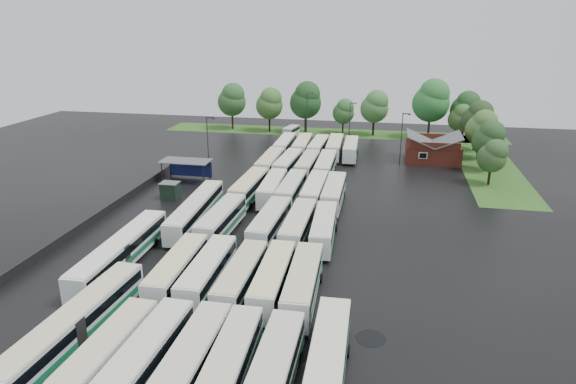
% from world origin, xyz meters
% --- Properties ---
extents(ground, '(160.00, 160.00, 0.00)m').
position_xyz_m(ground, '(0.00, 0.00, 0.00)').
color(ground, black).
rests_on(ground, ground).
extents(brick_building, '(10.07, 8.60, 5.39)m').
position_xyz_m(brick_building, '(24.00, 42.77, 1.87)').
color(brick_building, brown).
rests_on(brick_building, ground).
extents(wash_shed, '(8.20, 4.20, 3.58)m').
position_xyz_m(wash_shed, '(-17.20, 22.02, 2.99)').
color(wash_shed, '#2D2D30').
rests_on(wash_shed, ground).
extents(utility_hut, '(2.70, 2.20, 2.62)m').
position_xyz_m(utility_hut, '(-16.20, 12.60, 1.32)').
color(utility_hut, black).
rests_on(utility_hut, ground).
extents(grass_strip_north, '(80.00, 10.00, 0.01)m').
position_xyz_m(grass_strip_north, '(2.00, 64.80, 0.01)').
color(grass_strip_north, '#2E5B1B').
rests_on(grass_strip_north, ground).
extents(grass_strip_east, '(10.00, 50.00, 0.01)m').
position_xyz_m(grass_strip_east, '(34.00, 42.80, 0.01)').
color(grass_strip_east, '#2E5B1B').
rests_on(grass_strip_east, ground).
extents(west_fence, '(0.10, 50.00, 1.20)m').
position_xyz_m(west_fence, '(-22.20, 8.00, 0.60)').
color(west_fence, '#2D2D30').
rests_on(west_fence, ground).
extents(bus_r0c0, '(2.89, 12.10, 3.35)m').
position_xyz_m(bus_r0c0, '(-4.32, -26.32, 1.84)').
color(bus_r0c0, silver).
rests_on(bus_r0c0, ground).
extents(bus_r0c1, '(2.96, 12.56, 3.48)m').
position_xyz_m(bus_r0c1, '(-1.25, -26.20, 1.91)').
color(bus_r0c1, silver).
rests_on(bus_r0c1, ground).
extents(bus_r0c2, '(2.70, 12.34, 3.43)m').
position_xyz_m(bus_r0c2, '(2.20, -25.90, 1.89)').
color(bus_r0c2, silver).
rests_on(bus_r0c2, ground).
extents(bus_r0c3, '(3.02, 12.14, 3.35)m').
position_xyz_m(bus_r0c3, '(5.08, -25.69, 1.84)').
color(bus_r0c3, silver).
rests_on(bus_r0c3, ground).
extents(bus_r0c4, '(2.77, 12.50, 3.47)m').
position_xyz_m(bus_r0c4, '(8.42, -26.17, 1.91)').
color(bus_r0c4, silver).
rests_on(bus_r0c4, ground).
extents(bus_r1c0, '(2.94, 12.20, 3.38)m').
position_xyz_m(bus_r1c0, '(-4.56, -12.31, 1.86)').
color(bus_r1c0, silver).
rests_on(bus_r1c0, ground).
extents(bus_r1c1, '(2.83, 12.26, 3.40)m').
position_xyz_m(bus_r1c1, '(-1.40, -12.25, 1.87)').
color(bus_r1c1, silver).
rests_on(bus_r1c1, ground).
extents(bus_r1c2, '(2.55, 11.95, 3.33)m').
position_xyz_m(bus_r1c2, '(2.15, -12.57, 1.83)').
color(bus_r1c2, silver).
rests_on(bus_r1c2, ground).
extents(bus_r1c3, '(2.95, 12.28, 3.40)m').
position_xyz_m(bus_r1c3, '(5.31, -12.37, 1.87)').
color(bus_r1c3, silver).
rests_on(bus_r1c3, ground).
extents(bus_r1c4, '(3.14, 12.61, 3.48)m').
position_xyz_m(bus_r1c4, '(8.32, -12.71, 1.92)').
color(bus_r1c4, silver).
rests_on(bus_r1c4, ground).
extents(bus_r2c0, '(2.95, 12.52, 3.47)m').
position_xyz_m(bus_r2c0, '(-4.41, 1.23, 1.91)').
color(bus_r2c0, silver).
rests_on(bus_r2c0, ground).
extents(bus_r2c2, '(3.00, 12.55, 3.47)m').
position_xyz_m(bus_r2c2, '(1.83, 1.29, 1.91)').
color(bus_r2c2, silver).
rests_on(bus_r2c2, ground).
extents(bus_r2c3, '(2.68, 12.40, 3.45)m').
position_xyz_m(bus_r2c3, '(5.37, 1.25, 1.90)').
color(bus_r2c3, silver).
rests_on(bus_r2c3, ground).
extents(bus_r2c4, '(3.11, 12.00, 3.31)m').
position_xyz_m(bus_r2c4, '(8.49, 1.32, 1.82)').
color(bus_r2c4, silver).
rests_on(bus_r2c4, ground).
extents(bus_r3c0, '(2.98, 12.56, 3.48)m').
position_xyz_m(bus_r3c0, '(-4.43, 14.64, 1.91)').
color(bus_r3c0, silver).
rests_on(bus_r3c0, ground).
extents(bus_r3c1, '(2.96, 12.02, 3.32)m').
position_xyz_m(bus_r3c1, '(-1.01, 15.10, 1.83)').
color(bus_r3c1, silver).
rests_on(bus_r3c1, ground).
extents(bus_r3c2, '(2.64, 12.14, 3.38)m').
position_xyz_m(bus_r3c2, '(1.91, 15.00, 1.86)').
color(bus_r3c2, silver).
rests_on(bus_r3c2, ground).
extents(bus_r3c3, '(2.69, 12.38, 3.44)m').
position_xyz_m(bus_r3c3, '(5.39, 14.86, 1.89)').
color(bus_r3c3, silver).
rests_on(bus_r3c3, ground).
extents(bus_r3c4, '(2.74, 12.34, 3.43)m').
position_xyz_m(bus_r3c4, '(8.23, 14.58, 1.88)').
color(bus_r3c4, silver).
rests_on(bus_r3c4, ground).
extents(bus_r4c0, '(2.70, 12.51, 3.48)m').
position_xyz_m(bus_r4c0, '(-4.43, 28.46, 1.91)').
color(bus_r4c0, silver).
rests_on(bus_r4c0, ground).
extents(bus_r4c1, '(3.11, 12.26, 3.38)m').
position_xyz_m(bus_r4c1, '(-1.27, 28.58, 1.86)').
color(bus_r4c1, silver).
rests_on(bus_r4c1, ground).
extents(bus_r4c2, '(2.70, 11.97, 3.32)m').
position_xyz_m(bus_r4c2, '(2.15, 28.67, 1.83)').
color(bus_r4c2, silver).
rests_on(bus_r4c2, ground).
extents(bus_r4c3, '(2.87, 12.55, 3.48)m').
position_xyz_m(bus_r4c3, '(5.33, 28.26, 1.91)').
color(bus_r4c3, silver).
rests_on(bus_r4c3, ground).
extents(bus_r5c0, '(2.73, 12.05, 3.34)m').
position_xyz_m(bus_r5c0, '(-4.60, 42.19, 1.84)').
color(bus_r5c0, silver).
rests_on(bus_r5c0, ground).
extents(bus_r5c1, '(3.02, 12.33, 3.41)m').
position_xyz_m(bus_r5c1, '(-1.04, 42.03, 1.87)').
color(bus_r5c1, silver).
rests_on(bus_r5c1, ground).
extents(bus_r5c2, '(2.84, 11.96, 3.31)m').
position_xyz_m(bus_r5c2, '(2.16, 41.80, 1.82)').
color(bus_r5c2, silver).
rests_on(bus_r5c2, ground).
extents(bus_r5c3, '(3.05, 12.54, 3.47)m').
position_xyz_m(bus_r5c3, '(5.35, 42.33, 1.91)').
color(bus_r5c3, silver).
rests_on(bus_r5c3, ground).
extents(bus_r5c4, '(2.88, 11.97, 3.31)m').
position_xyz_m(bus_r5c4, '(8.52, 41.84, 1.82)').
color(bus_r5c4, silver).
rests_on(bus_r5c4, ground).
extents(artic_bus_west_a, '(3.42, 18.04, 3.33)m').
position_xyz_m(artic_bus_west_a, '(-8.98, -23.22, 1.85)').
color(artic_bus_west_a, silver).
rests_on(artic_bus_west_a, ground).
extents(artic_bus_west_b, '(3.33, 17.95, 3.31)m').
position_xyz_m(artic_bus_west_b, '(-8.91, 4.19, 1.84)').
color(artic_bus_west_b, silver).
rests_on(artic_bus_west_b, ground).
extents(artic_bus_west_c, '(2.80, 18.32, 3.39)m').
position_xyz_m(artic_bus_west_c, '(-12.21, -9.56, 1.88)').
color(artic_bus_west_c, silver).
rests_on(artic_bus_west_c, ground).
extents(artic_bus_east, '(3.07, 18.52, 3.43)m').
position_xyz_m(artic_bus_east, '(12.12, -26.38, 1.90)').
color(artic_bus_east, silver).
rests_on(artic_bus_east, ground).
extents(minibus, '(3.09, 6.14, 2.56)m').
position_xyz_m(minibus, '(-6.24, 57.60, 1.42)').
color(minibus, silver).
rests_on(minibus, ground).
extents(tree_north_0, '(6.83, 6.83, 11.31)m').
position_xyz_m(tree_north_0, '(-22.13, 64.41, 7.28)').
color(tree_north_0, black).
rests_on(tree_north_0, ground).
extents(tree_north_1, '(6.40, 6.40, 10.60)m').
position_xyz_m(tree_north_1, '(-12.51, 63.28, 6.82)').
color(tree_north_1, black).
rests_on(tree_north_1, ground).
extents(tree_north_2, '(7.39, 7.39, 12.24)m').
position_xyz_m(tree_north_2, '(-3.77, 63.20, 7.88)').
color(tree_north_2, black).
rests_on(tree_north_2, ground).
extents(tree_north_3, '(5.04, 5.04, 8.35)m').
position_xyz_m(tree_north_3, '(5.05, 64.08, 5.37)').
color(tree_north_3, '#2F2217').
rests_on(tree_north_3, ground).
extents(tree_north_4, '(6.41, 6.41, 10.62)m').
position_xyz_m(tree_north_4, '(12.21, 63.65, 6.83)').
color(tree_north_4, black).
rests_on(tree_north_4, ground).
extents(tree_north_5, '(8.19, 8.19, 13.56)m').
position_xyz_m(tree_north_5, '(24.58, 62.47, 8.73)').
color(tree_north_5, '#312414').
rests_on(tree_north_5, ground).
extents(tree_north_6, '(6.57, 6.57, 10.88)m').
position_xyz_m(tree_north_6, '(32.20, 63.98, 7.00)').
color(tree_north_6, '#332014').
rests_on(tree_north_6, ground).
extents(tree_east_0, '(4.69, 4.66, 7.72)m').
position_xyz_m(tree_east_0, '(32.25, 29.18, 4.96)').
color(tree_east_0, black).
rests_on(tree_east_0, ground).
extents(tree_east_1, '(5.57, 5.57, 9.23)m').
position_xyz_m(tree_east_1, '(32.93, 37.50, 5.94)').
color(tree_east_1, black).
rests_on(tree_east_1, ground).
extents(tree_east_2, '(5.84, 5.84, 9.68)m').
position_xyz_m(tree_east_2, '(32.97, 46.08, 6.22)').
color(tree_east_2, black).
rests_on(tree_east_2, ground).
extents(tree_east_3, '(6.30, 6.30, 10.44)m').
position_xyz_m(tree_east_3, '(33.17, 52.84, 6.71)').
color(tree_east_3, black).
rests_on(tree_east_3, ground).
extents(tree_east_4, '(5.10, 5.10, 8.45)m').
position_xyz_m(tree_east_4, '(30.81, 60.55, 5.43)').
color(tree_east_4, black).
rests_on(tree_east_4, ground).
extents(lamp_post_ne, '(1.50, 0.29, 9.76)m').
position_xyz_m(lamp_post_ne, '(18.02, 38.45, 5.67)').
color(lamp_post_ne, '#2D2D30').
rests_on(lamp_post_ne, ground).
extents(lamp_post_nw, '(1.62, 0.32, 10.52)m').
position_xyz_m(lamp_post_nw, '(-13.92, 24.08, 6.11)').
color(lamp_post_nw, '#2D2D30').
rests_on(lamp_post_nw, ground).
extents(lamp_post_back_w, '(1.64, 0.32, 10.66)m').
position_xyz_m(lamp_post_back_w, '(-2.22, 55.56, 6.19)').
color(lamp_post_back_w, '#2D2D30').
rests_on(lamp_post_back_w, ground).
extents(lamp_post_back_e, '(1.39, 0.27, 9.04)m').
position_xyz_m(lamp_post_back_e, '(7.38, 53.55, 5.25)').
color(lamp_post_back_e, '#2D2D30').
rests_on(lamp_post_back_e, ground).
extents(puddle_0, '(4.55, 4.55, 0.01)m').
position_xyz_m(puddle_0, '(-1.76, -17.00, 0.00)').
color(puddle_0, black).
rests_on(puddle_0, ground).
extents(puddle_1, '(3.93, 3.93, 0.01)m').
position_xyz_m(puddle_1, '(8.90, -20.31, 0.00)').
color(puddle_1, black).
rests_on(puddle_1, ground).
extents(puddle_2, '(5.25, 5.25, 0.01)m').
position_xyz_m(puddle_2, '(-6.47, 4.70, 0.00)').
color(puddle_2, black).
rests_on(puddle_2, ground).
extents(puddle_3, '(3.10, 3.10, 0.01)m').
position_xyz_m(puddle_3, '(2.12, -4.09, 0.00)').
color(puddle_3, black).
rests_on(puddle_3, ground).
extents(puddle_4, '(2.66, 2.66, 0.01)m').
position_xyz_m(puddle_4, '(15.02, -17.62, 0.00)').
color(puddle_4, black).
rests_on(puddle_4, ground).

